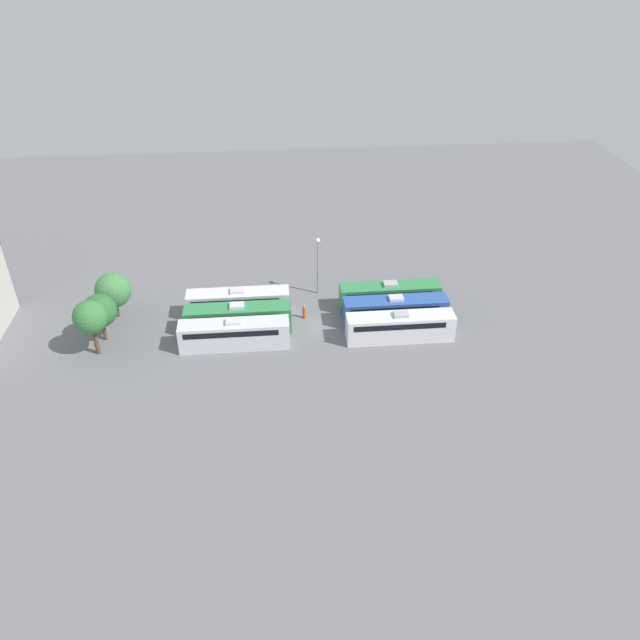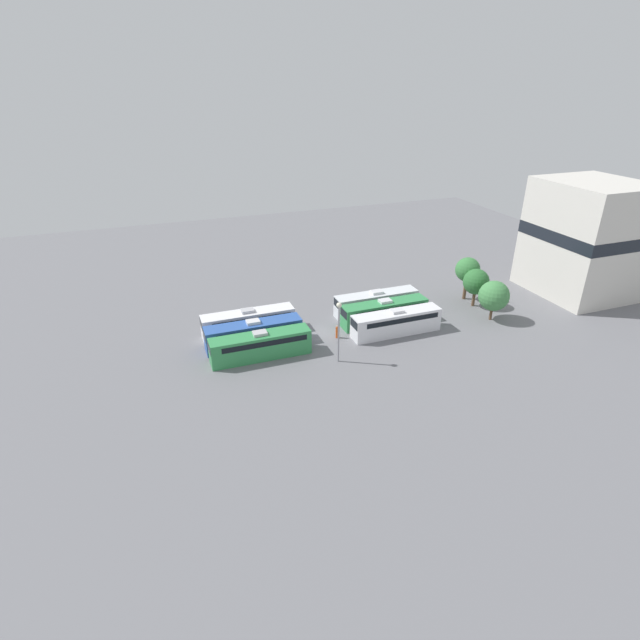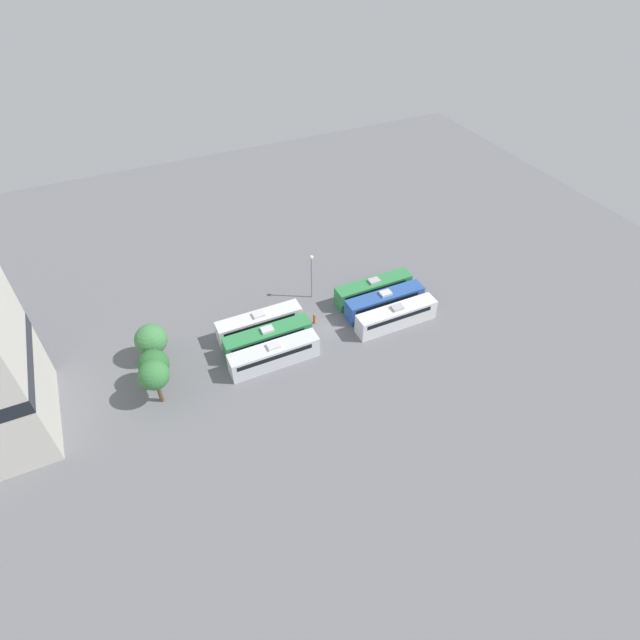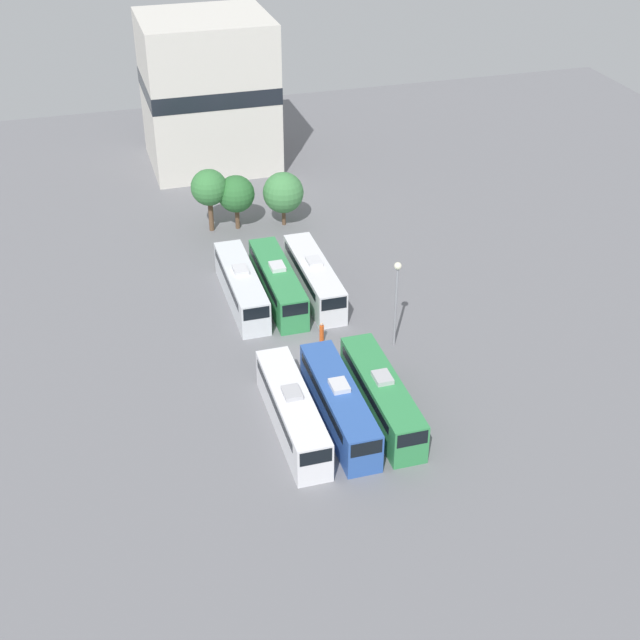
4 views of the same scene
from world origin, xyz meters
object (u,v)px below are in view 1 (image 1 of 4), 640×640
Objects in this scene: worker_person at (304,312)px; tree_1 at (100,311)px; bus_5 at (238,302)px; light_pole at (318,256)px; bus_2 at (389,295)px; tree_0 at (90,317)px; bus_0 at (400,326)px; bus_1 at (395,310)px; bus_4 at (238,317)px; bus_3 at (234,333)px; tree_2 at (113,290)px.

tree_1 is (-2.27, 22.08, 2.88)m from worker_person.
bus_5 is 1.58× the size of light_pole.
bus_2 is 33.26m from tree_0.
bus_0 is 1.85× the size of tree_0.
worker_person is at bearing 159.20° from light_pole.
light_pole reaches higher than bus_0.
worker_person is 7.22m from light_pole.
bus_1 is 18.07m from bus_5.
bus_4 is at bearing -179.88° from bus_5.
tree_1 is at bearing -6.16° from tree_0.
bus_5 is at bearing -75.38° from tree_1.
bus_5 reaches higher than worker_person.
bus_2 and bus_3 have the same top height.
bus_2 is at bearing -83.46° from tree_1.
light_pole is 1.17× the size of tree_0.
worker_person is (-1.52, -7.55, -0.85)m from bus_5.
bus_4 is at bearing 79.22° from bus_0.
tree_2 is at bearing -6.36° from tree_0.
light_pole reaches higher than tree_0.
worker_person is at bearing -84.13° from tree_1.
light_pole is at bearing -82.61° from tree_2.
bus_2 is 1.58× the size of light_pole.
bus_0 is 13.70m from light_pole.
light_pole is at bearing -53.25° from bus_4.
worker_person is (4.87, -7.86, -0.85)m from bus_3.
bus_3 is (-6.30, 18.03, 0.00)m from bus_2.
tree_0 is (-10.28, 24.42, -0.55)m from light_pole.
tree_2 is (0.85, 14.00, 1.83)m from bus_5.
tree_0 reaches higher than bus_5.
tree_2 is (0.94, 31.73, 1.83)m from bus_2.
tree_2 reaches higher than bus_0.
bus_0 is 6.53m from bus_2.
bus_2 is 6.80× the size of worker_person.
bus_4 is (3.36, 17.66, 0.00)m from bus_0.
bus_5 is 1.85× the size of tree_0.
bus_0 reaches higher than worker_person.
bus_2 is 32.53m from tree_1.
bus_1 is 1.85× the size of tree_0.
bus_0 is 32.60m from tree_0.
bus_2 is at bearing -70.74° from bus_3.
bus_5 is (3.26, 0.01, 0.00)m from bus_4.
light_pole is (3.91, -9.61, 3.44)m from bus_5.
bus_3 is 2.13× the size of tree_1.
bus_2 and bus_4 have the same top height.
bus_4 is 1.58× the size of light_pole.
bus_1 is 1.58× the size of light_pole.
tree_2 is (-3.06, 23.61, -1.61)m from light_pole.
bus_3 is (-3.12, 18.08, 0.00)m from bus_1.
worker_person is 0.31× the size of tree_2.
tree_0 is (0.02, 14.50, 2.90)m from bus_3.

